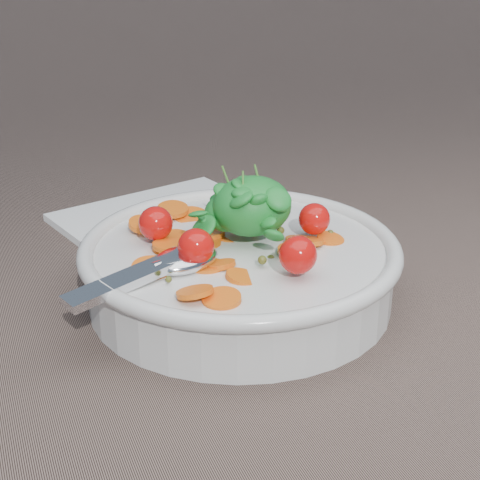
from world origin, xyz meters
name	(u,v)px	position (x,y,z in m)	size (l,w,h in m)	color
ground	(224,316)	(0.00, 0.00, 0.00)	(6.00, 6.00, 0.00)	#735D52
bowl	(239,266)	(0.02, 0.02, 0.03)	(0.25, 0.23, 0.10)	silver
napkin	(171,221)	(0.01, 0.18, 0.00)	(0.18, 0.16, 0.01)	white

